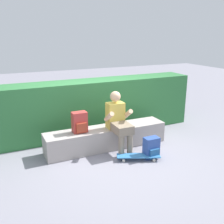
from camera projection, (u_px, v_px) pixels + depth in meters
The scene contains 7 objects.
ground_plane at pixel (112, 152), 5.20m from camera, with size 24.00×24.00×0.00m, color gray.
bench_main at pixel (107, 137), 5.36m from camera, with size 2.52×0.49×0.43m.
person_skater at pixel (118, 120), 5.12m from camera, with size 0.49×0.62×1.18m.
skateboard_near_person at pixel (138, 156), 4.86m from camera, with size 0.81×0.50×0.09m.
backpack_on_bench at pixel (80, 123), 5.01m from camera, with size 0.28×0.23×0.40m.
backpack_on_ground at pixel (151, 148), 4.92m from camera, with size 0.28×0.23×0.40m.
hedge_row at pixel (77, 109), 5.92m from camera, with size 5.63×0.68×1.24m.
Camera 1 is at (-2.00, -4.30, 2.26)m, focal length 42.08 mm.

